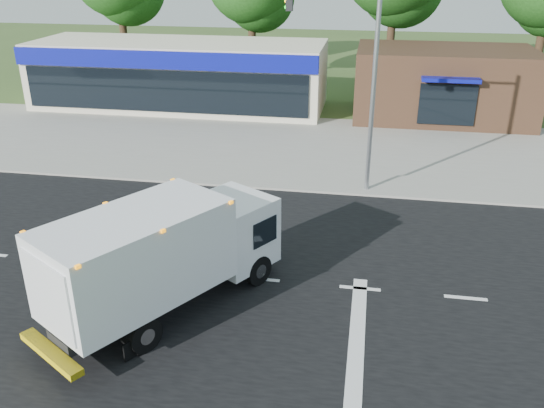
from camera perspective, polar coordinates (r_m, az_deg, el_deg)
The scene contains 10 objects.
ground at distance 17.55m, azimuth -1.19°, elevation -7.49°, with size 120.00×120.00×0.00m, color #385123.
road_asphalt at distance 17.55m, azimuth -1.19°, elevation -7.48°, with size 60.00×14.00×0.02m, color black.
sidewalk at distance 24.80m, azimuth 2.42°, elevation 2.39°, with size 60.00×2.40×0.12m, color gray.
parking_apron at distance 30.26m, azimuth 3.89°, elevation 6.27°, with size 60.00×9.00×0.02m, color gray.
lane_markings at distance 16.24m, azimuth 2.64°, elevation -10.30°, with size 55.20×7.00×0.01m.
ems_box_truck at distance 15.51m, azimuth -10.82°, elevation -4.69°, with size 5.64×7.25×3.17m.
emergency_worker at distance 16.90m, azimuth -11.72°, elevation -5.65°, with size 0.71×0.79×1.93m.
retail_strip_mall at distance 37.31m, azimuth -9.18°, elevation 12.57°, with size 18.00×6.20×4.00m.
brown_storefront at distance 35.64m, azimuth 16.57°, elevation 11.36°, with size 10.00×6.70×4.00m.
traffic_signal_pole at distance 22.70m, azimuth 8.48°, elevation 12.93°, with size 3.51×0.25×8.00m.
Camera 1 is at (2.93, -14.70, 9.13)m, focal length 38.00 mm.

